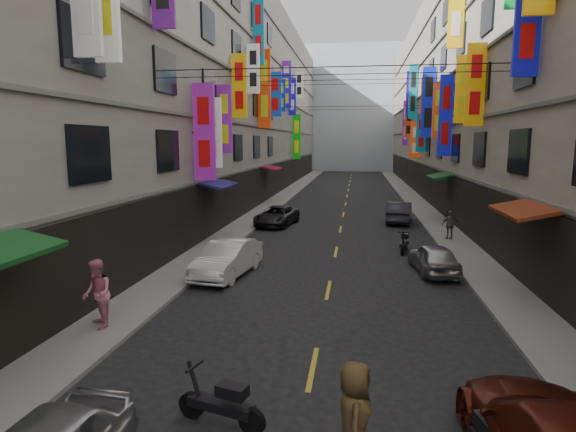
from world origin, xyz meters
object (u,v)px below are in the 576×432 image
(car_left_mid, at_px, (227,258))
(car_right_far, at_px, (400,212))
(scooter_crossing, at_px, (222,404))
(scooter_far_right, at_px, (405,243))
(pedestrian_rfar, at_px, (450,225))
(pedestrian_lfar, at_px, (97,294))
(car_left_far, at_px, (277,216))
(pedestrian_crossing, at_px, (354,418))
(car_right_mid, at_px, (434,258))

(car_left_mid, distance_m, car_right_far, 15.67)
(scooter_crossing, relative_size, scooter_far_right, 0.99)
(scooter_crossing, distance_m, pedestrian_rfar, 19.22)
(scooter_far_right, bearing_deg, pedestrian_lfar, 62.21)
(car_right_far, height_order, pedestrian_lfar, pedestrian_lfar)
(car_left_far, height_order, pedestrian_crossing, pedestrian_crossing)
(car_right_mid, relative_size, car_right_far, 0.85)
(scooter_crossing, xyz_separation_m, pedestrian_lfar, (-4.60, 3.86, 0.63))
(car_right_mid, distance_m, pedestrian_rfar, 6.73)
(car_right_mid, xyz_separation_m, pedestrian_rfar, (1.78, 6.49, 0.29))
(pedestrian_lfar, bearing_deg, scooter_crossing, 11.47)
(car_right_mid, bearing_deg, car_right_far, -95.19)
(scooter_far_right, bearing_deg, car_left_mid, 47.72)
(car_left_mid, relative_size, pedestrian_lfar, 2.21)
(car_left_mid, height_order, pedestrian_lfar, pedestrian_lfar)
(car_left_mid, height_order, car_right_mid, car_left_mid)
(car_left_far, relative_size, car_right_far, 1.04)
(car_right_far, bearing_deg, car_left_far, 22.93)
(car_right_mid, bearing_deg, pedestrian_crossing, 69.28)
(car_right_mid, bearing_deg, car_left_far, -58.16)
(car_right_mid, distance_m, pedestrian_lfar, 12.51)
(scooter_crossing, distance_m, pedestrian_lfar, 6.04)
(car_right_far, bearing_deg, car_left_mid, 68.40)
(scooter_far_right, relative_size, pedestrian_lfar, 0.94)
(car_left_mid, relative_size, pedestrian_crossing, 2.29)
(scooter_far_right, relative_size, car_left_mid, 0.43)
(scooter_crossing, relative_size, car_left_mid, 0.42)
(scooter_crossing, xyz_separation_m, scooter_far_right, (4.64, 14.96, 0.00))
(pedestrian_lfar, height_order, pedestrian_crossing, pedestrian_lfar)
(car_left_far, relative_size, pedestrian_rfar, 2.80)
(car_left_mid, distance_m, pedestrian_lfar, 6.27)
(scooter_crossing, height_order, pedestrian_rfar, pedestrian_rfar)
(car_right_mid, relative_size, pedestrian_rfar, 2.29)
(car_right_mid, xyz_separation_m, pedestrian_crossing, (-3.04, -12.22, 0.32))
(pedestrian_rfar, bearing_deg, scooter_far_right, 34.23)
(car_right_mid, height_order, pedestrian_rfar, pedestrian_rfar)
(scooter_far_right, distance_m, car_left_far, 9.63)
(car_right_far, height_order, pedestrian_crossing, pedestrian_crossing)
(pedestrian_rfar, bearing_deg, car_left_far, -33.53)
(scooter_crossing, distance_m, pedestrian_crossing, 2.60)
(car_right_mid, relative_size, pedestrian_lfar, 1.85)
(pedestrian_lfar, xyz_separation_m, pedestrian_rfar, (11.81, 13.95, -0.18))
(car_right_far, xyz_separation_m, pedestrian_crossing, (-2.71, -24.34, 0.23))
(car_left_mid, height_order, car_left_far, car_left_mid)
(scooter_crossing, height_order, car_right_far, car_right_far)
(car_left_mid, height_order, pedestrian_rfar, pedestrian_rfar)
(car_right_mid, distance_m, car_right_far, 12.12)
(car_left_mid, relative_size, car_right_mid, 1.19)
(car_left_mid, bearing_deg, car_right_far, 68.73)
(car_right_far, bearing_deg, scooter_crossing, 85.44)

